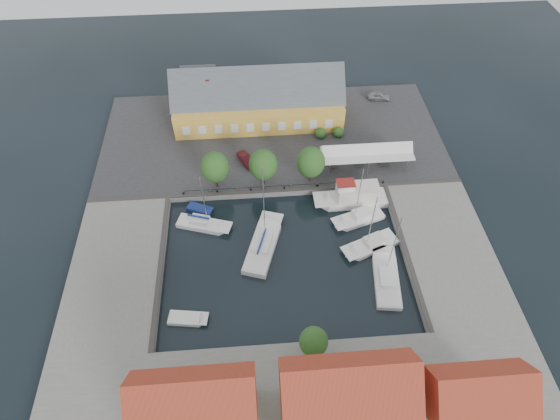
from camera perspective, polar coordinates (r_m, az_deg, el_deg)
name	(u,v)px	position (r m, az deg, el deg)	size (l,w,h in m)	color
ground	(283,250)	(64.07, 0.41, -4.91)	(140.00, 140.00, 0.00)	black
north_quay	(272,138)	(79.52, -0.95, 8.74)	(56.00, 26.00, 1.00)	#2D2D30
west_quay	(117,271)	(65.13, -19.26, -6.99)	(12.00, 24.00, 1.00)	slate
east_quay	(446,250)	(67.37, 19.62, -4.58)	(12.00, 24.00, 1.00)	slate
south_bank	(300,406)	(53.90, 2.39, -22.80)	(56.00, 14.00, 1.00)	slate
quay_edge_fittings	(281,219)	(66.17, 0.10, -1.06)	(56.00, 24.72, 0.40)	#383533
warehouse	(255,101)	(81.28, -3.12, 13.18)	(28.56, 14.00, 9.55)	gold
tent_canopy	(367,154)	(73.05, 10.57, 6.78)	(14.00, 4.00, 2.83)	silver
quay_trees	(263,165)	(68.32, -2.07, 5.55)	(18.20, 4.20, 6.30)	black
car_silver	(379,96)	(88.81, 11.97, 13.42)	(1.62, 4.03, 1.37)	#94969B
car_red	(246,159)	(74.08, -4.23, 6.19)	(1.38, 3.97, 1.31)	#56131C
center_sailboat	(263,246)	(64.12, -2.06, -4.35)	(6.32, 11.13, 14.56)	white
trawler	(353,197)	(69.82, 8.93, 1.55)	(11.09, 3.48, 5.00)	white
east_boat_a	(359,219)	(68.17, 9.60, -1.04)	(8.00, 4.76, 10.97)	white
east_boat_b	(371,246)	(65.40, 11.03, -4.28)	(8.40, 5.37, 11.07)	white
east_boat_c	(386,279)	(62.65, 12.82, -8.19)	(4.23, 9.96, 12.19)	white
west_boat_a	(203,225)	(67.35, -9.37, -1.81)	(8.12, 4.49, 10.59)	white
launch_sw	(188,319)	(59.46, -11.20, -12.94)	(5.07, 2.51, 0.98)	white
launch_nw	(199,209)	(69.61, -9.79, 0.07)	(4.13, 3.01, 0.88)	navy
townhouses	(324,410)	(48.33, 5.38, -23.08)	(36.30, 8.50, 12.00)	beige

